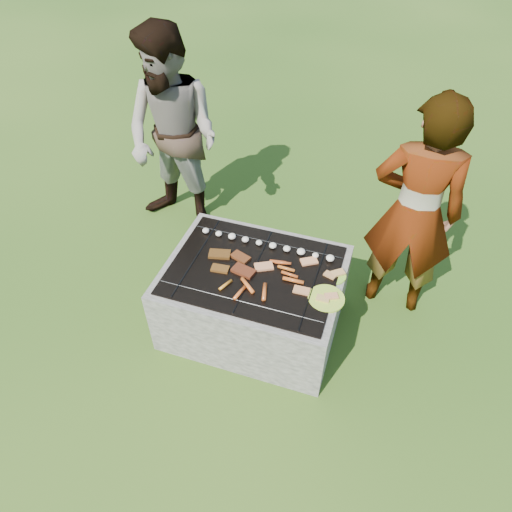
# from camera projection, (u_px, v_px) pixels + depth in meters

# --- Properties ---
(lawn) EXTENTS (60.00, 60.00, 0.00)m
(lawn) POSITION_uv_depth(u_px,v_px,m) (254.00, 322.00, 3.74)
(lawn) COLOR #1F4310
(lawn) RESTS_ON ground
(fire_pit) EXTENTS (1.30, 1.00, 0.62)m
(fire_pit) POSITION_uv_depth(u_px,v_px,m) (254.00, 299.00, 3.55)
(fire_pit) COLOR #9C938A
(fire_pit) RESTS_ON ground
(mushrooms) EXTENTS (1.06, 0.06, 0.04)m
(mushrooms) POSITION_uv_depth(u_px,v_px,m) (269.00, 245.00, 3.48)
(mushrooms) COLOR beige
(mushrooms) RESTS_ON fire_pit
(pork_slabs) EXTENTS (0.41, 0.26, 0.02)m
(pork_slabs) POSITION_uv_depth(u_px,v_px,m) (232.00, 262.00, 3.36)
(pork_slabs) COLOR brown
(pork_slabs) RESTS_ON fire_pit
(sausages) EXTENTS (0.55, 0.47, 0.03)m
(sausages) POSITION_uv_depth(u_px,v_px,m) (267.00, 280.00, 3.22)
(sausages) COLOR #D24422
(sausages) RESTS_ON fire_pit
(bread_on_grate) EXTENTS (0.46, 0.40, 0.02)m
(bread_on_grate) POSITION_uv_depth(u_px,v_px,m) (288.00, 271.00, 3.30)
(bread_on_grate) COLOR tan
(bread_on_grate) RESTS_ON fire_pit
(plate_far) EXTENTS (0.21, 0.21, 0.03)m
(plate_far) POSITION_uv_depth(u_px,v_px,m) (333.00, 275.00, 3.28)
(plate_far) COLOR #C4D332
(plate_far) RESTS_ON fire_pit
(plate_near) EXTENTS (0.33, 0.33, 0.03)m
(plate_near) POSITION_uv_depth(u_px,v_px,m) (326.00, 298.00, 3.12)
(plate_near) COLOR yellow
(plate_near) RESTS_ON fire_pit
(cook) EXTENTS (0.67, 0.44, 1.83)m
(cook) POSITION_uv_depth(u_px,v_px,m) (414.00, 213.00, 3.31)
(cook) COLOR gray
(cook) RESTS_ON ground
(bystander) EXTENTS (1.06, 0.90, 1.90)m
(bystander) POSITION_uv_depth(u_px,v_px,m) (174.00, 138.00, 4.03)
(bystander) COLOR gray
(bystander) RESTS_ON ground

